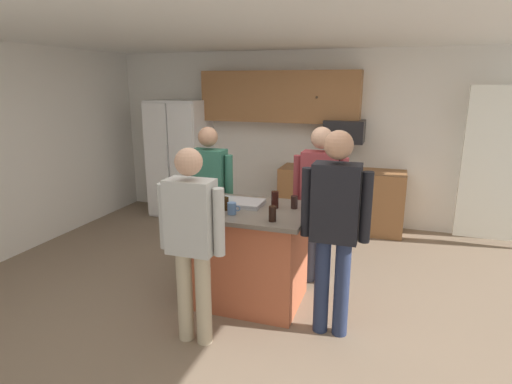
# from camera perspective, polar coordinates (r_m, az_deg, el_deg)

# --- Properties ---
(floor) EXTENTS (7.04, 7.04, 0.00)m
(floor) POSITION_cam_1_polar(r_m,az_deg,el_deg) (4.38, -1.37, -14.35)
(floor) COLOR #7F6B56
(floor) RESTS_ON ground
(ceiling) EXTENTS (7.04, 7.04, 0.00)m
(ceiling) POSITION_cam_1_polar(r_m,az_deg,el_deg) (3.86, -1.62, 21.74)
(ceiling) COLOR white
(back_wall) EXTENTS (6.40, 0.10, 2.60)m
(back_wall) POSITION_cam_1_polar(r_m,az_deg,el_deg) (6.58, 6.98, 7.37)
(back_wall) COLOR white
(back_wall) RESTS_ON ground
(french_door_window_panel) EXTENTS (0.90, 0.06, 2.00)m
(french_door_window_panel) POSITION_cam_1_polar(r_m,az_deg,el_deg) (6.22, 30.28, 3.18)
(french_door_window_panel) COLOR white
(french_door_window_panel) RESTS_ON ground
(cabinet_run_upper) EXTENTS (2.40, 0.38, 0.75)m
(cabinet_run_upper) POSITION_cam_1_polar(r_m,az_deg,el_deg) (6.43, 3.20, 12.87)
(cabinet_run_upper) COLOR #936038
(cabinet_run_lower) EXTENTS (1.80, 0.63, 0.90)m
(cabinet_run_lower) POSITION_cam_1_polar(r_m,az_deg,el_deg) (6.34, 11.46, -0.93)
(cabinet_run_lower) COLOR #936038
(cabinet_run_lower) RESTS_ON ground
(refrigerator) EXTENTS (0.87, 0.76, 1.86)m
(refrigerator) POSITION_cam_1_polar(r_m,az_deg,el_deg) (6.94, -10.28, 4.54)
(refrigerator) COLOR white
(refrigerator) RESTS_ON ground
(microwave_over_range) EXTENTS (0.56, 0.40, 0.32)m
(microwave_over_range) POSITION_cam_1_polar(r_m,az_deg,el_deg) (6.18, 11.95, 8.09)
(microwave_over_range) COLOR black
(kitchen_island) EXTENTS (1.21, 0.90, 0.97)m
(kitchen_island) POSITION_cam_1_polar(r_m,az_deg,el_deg) (4.16, -1.34, -8.51)
(kitchen_island) COLOR #AD5638
(kitchen_island) RESTS_ON ground
(person_guest_right) EXTENTS (0.57, 0.23, 1.77)m
(person_guest_right) POSITION_cam_1_polar(r_m,az_deg,el_deg) (3.49, 10.71, -3.86)
(person_guest_right) COLOR #232D4C
(person_guest_right) RESTS_ON ground
(person_elder_center) EXTENTS (0.57, 0.22, 1.66)m
(person_elder_center) POSITION_cam_1_polar(r_m,az_deg,el_deg) (4.76, -6.37, 0.37)
(person_elder_center) COLOR tan
(person_elder_center) RESTS_ON ground
(person_guest_left) EXTENTS (0.57, 0.22, 1.70)m
(person_guest_left) POSITION_cam_1_polar(r_m,az_deg,el_deg) (4.43, 8.65, -0.46)
(person_guest_left) COLOR #4C5166
(person_guest_left) RESTS_ON ground
(person_host_foreground) EXTENTS (0.57, 0.22, 1.65)m
(person_host_foreground) POSITION_cam_1_polar(r_m,az_deg,el_deg) (3.39, -8.77, -5.81)
(person_host_foreground) COLOR tan
(person_host_foreground) RESTS_ON ground
(glass_dark_ale) EXTENTS (0.07, 0.07, 0.16)m
(glass_dark_ale) POSITION_cam_1_polar(r_m,az_deg,el_deg) (3.98, 2.59, -1.06)
(glass_dark_ale) COLOR black
(glass_dark_ale) RESTS_ON kitchen_island
(glass_pilsner) EXTENTS (0.07, 0.07, 0.12)m
(glass_pilsner) POSITION_cam_1_polar(r_m,az_deg,el_deg) (3.98, 5.24, -1.39)
(glass_pilsner) COLOR black
(glass_pilsner) RESTS_ON kitchen_island
(mug_ceramic_white) EXTENTS (0.13, 0.09, 0.09)m
(mug_ceramic_white) POSITION_cam_1_polar(r_m,az_deg,el_deg) (4.39, -5.45, -0.07)
(mug_ceramic_white) COLOR white
(mug_ceramic_white) RESTS_ON kitchen_island
(glass_short_whisky) EXTENTS (0.07, 0.07, 0.12)m
(glass_short_whisky) POSITION_cam_1_polar(r_m,az_deg,el_deg) (3.93, -4.25, -1.60)
(glass_short_whisky) COLOR black
(glass_short_whisky) RESTS_ON kitchen_island
(mug_blue_stoneware) EXTENTS (0.12, 0.08, 0.11)m
(mug_blue_stoneware) POSITION_cam_1_polar(r_m,az_deg,el_deg) (3.80, -3.27, -2.25)
(mug_blue_stoneware) COLOR #4C6B99
(mug_blue_stoneware) RESTS_ON kitchen_island
(tumbler_amber) EXTENTS (0.07, 0.07, 0.14)m
(tumbler_amber) POSITION_cam_1_polar(r_m,az_deg,el_deg) (3.60, 2.26, -2.99)
(tumbler_amber) COLOR black
(tumbler_amber) RESTS_ON kitchen_island
(serving_tray) EXTENTS (0.44, 0.30, 0.04)m
(serving_tray) POSITION_cam_1_polar(r_m,az_deg,el_deg) (4.10, -2.15, -1.48)
(serving_tray) COLOR #B7B7BC
(serving_tray) RESTS_ON kitchen_island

